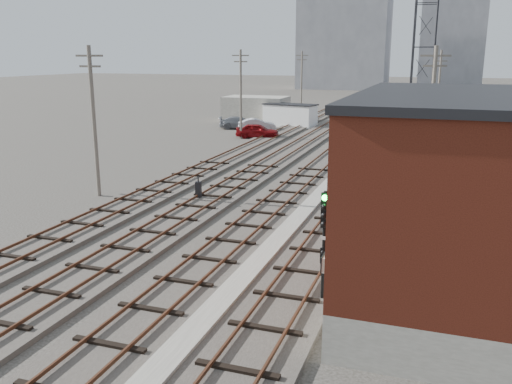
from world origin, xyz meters
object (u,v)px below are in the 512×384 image
at_px(site_trailer, 290,115).
at_px(car_red, 257,131).
at_px(car_grey, 240,123).
at_px(signal_mast, 324,239).
at_px(switch_stand, 198,190).
at_px(car_silver, 257,125).

bearing_deg(site_trailer, car_red, -81.81).
xyz_separation_m(car_red, car_grey, (-4.35, 6.26, -0.06)).
height_order(signal_mast, site_trailer, signal_mast).
relative_size(switch_stand, car_silver, 0.32).
bearing_deg(site_trailer, switch_stand, -71.83).
distance_m(switch_stand, car_silver, 30.90).
xyz_separation_m(switch_stand, car_red, (-4.82, 25.00, 0.12)).
bearing_deg(car_grey, car_silver, -131.04).
xyz_separation_m(switch_stand, car_silver, (-6.64, 30.18, 0.06)).
bearing_deg(car_silver, car_red, 176.14).
bearing_deg(car_silver, site_trailer, -47.39).
distance_m(car_red, car_silver, 5.50).
height_order(car_red, car_grey, car_red).
xyz_separation_m(site_trailer, car_red, (-0.59, -10.58, -0.60)).
height_order(site_trailer, car_silver, site_trailer).
relative_size(site_trailer, car_silver, 1.60).
height_order(signal_mast, switch_stand, signal_mast).
bearing_deg(car_red, signal_mast, -168.67).
bearing_deg(signal_mast, car_silver, 111.81).
distance_m(switch_stand, site_trailer, 35.84).
bearing_deg(switch_stand, signal_mast, -55.65).
xyz_separation_m(car_red, car_silver, (-1.83, 5.18, -0.06)).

